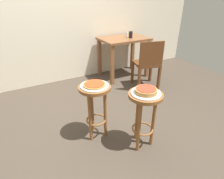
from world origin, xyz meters
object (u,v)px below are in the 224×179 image
pizza_middle (94,84)px  wooden_chair (148,63)px  pizza_foreground (146,90)px  condiment_shaker (127,35)px  stool_foreground (144,109)px  stool_middle (95,101)px  serving_plate_middle (95,86)px  dining_table (124,45)px  cup_near_edge (131,35)px  serving_plate_foreground (146,93)px

pizza_middle → wooden_chair: (1.31, 0.72, -0.20)m
pizza_middle → pizza_foreground: bearing=-46.5°
pizza_middle → condiment_shaker: condiment_shaker is taller
stool_foreground → stool_middle: size_ratio=1.00×
stool_middle → condiment_shaker: bearing=47.3°
serving_plate_middle → dining_table: 1.87m
dining_table → condiment_shaker: bearing=25.4°
pizza_middle → cup_near_edge: 1.88m
serving_plate_middle → pizza_middle: 0.02m
stool_foreground → pizza_foreground: bearing=63.4°
stool_middle → dining_table: size_ratio=0.72×
cup_near_edge → wooden_chair: cup_near_edge is taller
serving_plate_foreground → wooden_chair: wooden_chair is taller
serving_plate_middle → condiment_shaker: bearing=47.3°
cup_near_edge → condiment_shaker: (-0.00, 0.13, -0.02)m
pizza_foreground → serving_plate_middle: 0.54m
condiment_shaker → cup_near_edge: bearing=-88.7°
stool_foreground → dining_table: dining_table is taller
stool_foreground → serving_plate_foreground: bearing=0.0°
pizza_foreground → wooden_chair: 1.47m
stool_middle → condiment_shaker: (1.33, 1.44, 0.34)m
serving_plate_foreground → pizza_foreground: pizza_foreground is taller
pizza_foreground → dining_table: 1.99m
pizza_middle → cup_near_edge: cup_near_edge is taller
serving_plate_middle → wooden_chair: bearing=29.0°
wooden_chair → stool_foreground: bearing=-130.0°
pizza_middle → cup_near_edge: bearing=44.6°
stool_middle → dining_table: bearing=48.4°
stool_foreground → condiment_shaker: (0.96, 1.83, 0.34)m
stool_foreground → stool_middle: bearing=133.5°
serving_plate_foreground → cup_near_edge: 1.97m
dining_table → cup_near_edge: cup_near_edge is taller
pizza_foreground → cup_near_edge: 1.97m
serving_plate_foreground → wooden_chair: size_ratio=0.35×
pizza_foreground → serving_plate_middle: bearing=133.5°
pizza_middle → wooden_chair: wooden_chair is taller
serving_plate_middle → dining_table: (1.24, 1.40, -0.03)m
pizza_foreground → wooden_chair: wooden_chair is taller
stool_middle → cup_near_edge: size_ratio=5.24×
condiment_shaker → pizza_middle: bearing=-132.7°
condiment_shaker → wooden_chair: (-0.03, -0.72, -0.34)m
serving_plate_middle → wooden_chair: (1.31, 0.72, -0.19)m
serving_plate_middle → serving_plate_foreground: bearing=-46.5°
pizza_foreground → pizza_middle: pizza_foreground is taller
serving_plate_foreground → wooden_chair: 1.47m
dining_table → wooden_chair: wooden_chair is taller
stool_middle → dining_table: 1.88m
stool_foreground → pizza_foreground: pizza_foreground is taller
stool_foreground → serving_plate_middle: 0.57m
pizza_middle → dining_table: bearing=48.4°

